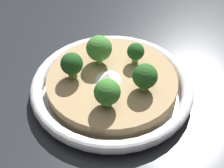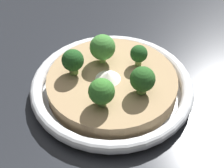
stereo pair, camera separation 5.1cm
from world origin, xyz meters
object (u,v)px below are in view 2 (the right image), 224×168
broccoli_back_right (143,80)px  broccoli_front_left (73,61)px  risotto_bowl (112,86)px  broccoli_right (102,92)px  broccoli_back_left (139,54)px  broccoli_left (104,47)px

broccoli_back_right → broccoli_front_left: size_ratio=1.03×
risotto_bowl → broccoli_right: 0.07m
risotto_bowl → broccoli_front_left: broccoli_front_left is taller
broccoli_back_right → broccoli_back_left: (-0.06, 0.02, -0.00)m
broccoli_back_right → broccoli_right: (0.00, -0.06, 0.00)m
broccoli_left → broccoli_back_left: (0.03, 0.05, -0.01)m
risotto_bowl → broccoli_right: (0.05, -0.03, 0.04)m
risotto_bowl → broccoli_back_left: bearing=105.7°
broccoli_back_right → broccoli_left: 0.09m
risotto_bowl → broccoli_back_right: broccoli_back_right is taller
broccoli_back_right → broccoli_right: bearing=-87.4°
risotto_bowl → broccoli_back_left: size_ratio=7.04×
broccoli_back_right → broccoli_front_left: bearing=-132.8°
risotto_bowl → broccoli_front_left: bearing=-121.0°
broccoli_back_left → broccoli_right: bearing=-53.6°
broccoli_back_right → broccoli_left: (-0.08, -0.03, 0.00)m
broccoli_front_left → broccoli_right: bearing=13.2°
broccoli_right → broccoli_left: bearing=158.3°
broccoli_front_left → broccoli_left: bearing=101.6°
broccoli_back_right → broccoli_left: broccoli_left is taller
broccoli_right → broccoli_front_left: (-0.07, -0.02, -0.00)m
broccoli_right → broccoli_back_left: bearing=126.4°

